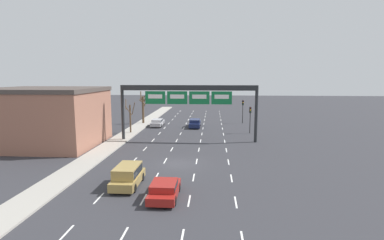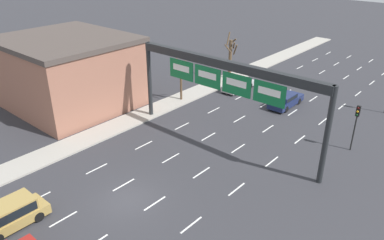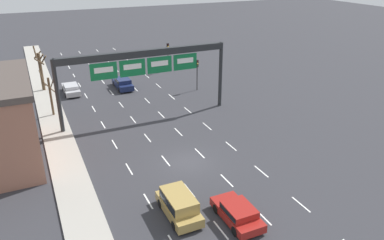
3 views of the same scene
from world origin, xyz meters
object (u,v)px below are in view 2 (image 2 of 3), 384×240
object	(u,v)px
car_navy	(286,100)
tree_bare_closest	(230,56)
sign_gantry	(224,76)
tree_bare_second	(181,78)
suv_gold	(10,214)
car_silver	(238,85)
traffic_light_mid_block	(356,119)

from	to	relation	value
car_navy	tree_bare_closest	size ratio (longest dim) A/B	0.83
sign_gantry	tree_bare_second	size ratio (longest dim) A/B	3.60
suv_gold	tree_bare_closest	distance (m)	32.43
sign_gantry	tree_bare_second	bearing A→B (deg)	151.92
car_silver	suv_gold	distance (m)	29.23
sign_gantry	car_navy	bearing A→B (deg)	88.90
traffic_light_mid_block	tree_bare_closest	bearing A→B (deg)	156.16
sign_gantry	suv_gold	size ratio (longest dim) A/B	4.27
traffic_light_mid_block	tree_bare_closest	world-z (taller)	tree_bare_closest
car_navy	traffic_light_mid_block	world-z (taller)	traffic_light_mid_block
tree_bare_second	sign_gantry	bearing A→B (deg)	-28.08
tree_bare_second	traffic_light_mid_block	bearing A→B (deg)	4.07
car_silver	tree_bare_second	distance (m)	7.75
sign_gantry	suv_gold	world-z (taller)	sign_gantry
suv_gold	traffic_light_mid_block	world-z (taller)	traffic_light_mid_block
car_silver	suv_gold	bearing A→B (deg)	-84.16
suv_gold	sign_gantry	bearing A→B (deg)	78.40
sign_gantry	car_silver	bearing A→B (deg)	118.57
tree_bare_closest	tree_bare_second	xyz separation A→B (m)	(0.20, -9.58, -0.40)
sign_gantry	car_navy	size ratio (longest dim) A/B	3.80
sign_gantry	car_navy	world-z (taller)	sign_gantry
sign_gantry	car_silver	size ratio (longest dim) A/B	4.00
traffic_light_mid_block	tree_bare_second	bearing A→B (deg)	-175.93
sign_gantry	car_navy	xyz separation A→B (m)	(0.22, 11.24, -5.56)
car_silver	tree_bare_second	size ratio (longest dim) A/B	0.90
tree_bare_closest	tree_bare_second	size ratio (longest dim) A/B	1.15
car_navy	tree_bare_second	xyz separation A→B (m)	(-9.66, -6.20, 1.89)
sign_gantry	traffic_light_mid_block	size ratio (longest dim) A/B	4.51
car_silver	tree_bare_second	world-z (taller)	tree_bare_second
tree_bare_closest	suv_gold	bearing A→B (deg)	-79.10
car_navy	tree_bare_closest	distance (m)	10.67
car_navy	car_silver	bearing A→B (deg)	174.18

